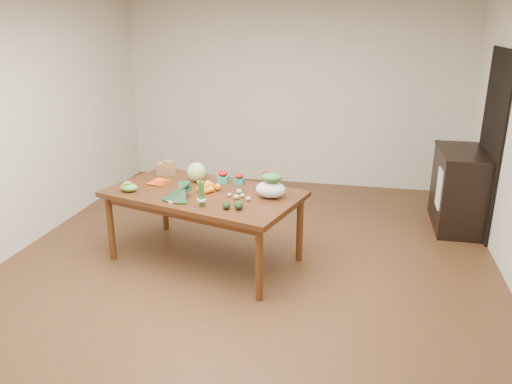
% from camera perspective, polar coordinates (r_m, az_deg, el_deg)
% --- Properties ---
extents(floor, '(6.00, 6.00, 0.00)m').
position_cam_1_polar(floor, '(5.05, -1.28, -9.01)').
color(floor, '#54301C').
rests_on(floor, ground).
extents(room_walls, '(5.02, 6.02, 2.70)m').
position_cam_1_polar(room_walls, '(4.58, -1.41, 6.08)').
color(room_walls, silver).
rests_on(room_walls, floor).
extents(dining_table, '(2.11, 1.53, 0.75)m').
position_cam_1_polar(dining_table, '(5.15, -5.87, -3.92)').
color(dining_table, '#4B2211').
rests_on(dining_table, floor).
extents(doorway_dark, '(0.02, 1.00, 2.10)m').
position_cam_1_polar(doorway_dark, '(6.25, 25.21, 4.97)').
color(doorway_dark, black).
rests_on(doorway_dark, floor).
extents(cabinet, '(0.52, 1.02, 0.94)m').
position_cam_1_polar(cabinet, '(6.42, 22.09, 0.32)').
color(cabinet, black).
rests_on(cabinet, floor).
extents(dish_towel, '(0.02, 0.28, 0.45)m').
position_cam_1_polar(dish_towel, '(6.09, 20.19, 0.38)').
color(dish_towel, white).
rests_on(dish_towel, cabinet).
extents(paper_bag, '(0.27, 0.24, 0.16)m').
position_cam_1_polar(paper_bag, '(5.61, -10.32, 2.74)').
color(paper_bag, brown).
rests_on(paper_bag, dining_table).
extents(cabbage, '(0.20, 0.20, 0.20)m').
position_cam_1_polar(cabbage, '(5.32, -6.81, 2.27)').
color(cabbage, '#A4CD76').
rests_on(cabbage, dining_table).
extents(strawberry_basket_a, '(0.13, 0.13, 0.10)m').
position_cam_1_polar(strawberry_basket_a, '(5.29, -3.79, 1.64)').
color(strawberry_basket_a, red).
rests_on(strawberry_basket_a, dining_table).
extents(strawberry_basket_b, '(0.12, 0.12, 0.09)m').
position_cam_1_polar(strawberry_basket_b, '(5.22, -1.93, 1.41)').
color(strawberry_basket_b, '#AD140B').
rests_on(strawberry_basket_b, dining_table).
extents(orange_a, '(0.07, 0.07, 0.07)m').
position_cam_1_polar(orange_a, '(5.13, -5.52, 0.93)').
color(orange_a, '#FF5F0F').
rests_on(orange_a, dining_table).
extents(orange_b, '(0.07, 0.07, 0.07)m').
position_cam_1_polar(orange_b, '(5.10, -5.22, 0.80)').
color(orange_b, orange).
rests_on(orange_b, dining_table).
extents(orange_c, '(0.07, 0.07, 0.07)m').
position_cam_1_polar(orange_c, '(5.03, -4.42, 0.58)').
color(orange_c, orange).
rests_on(orange_c, dining_table).
extents(mandarin_cluster, '(0.22, 0.22, 0.09)m').
position_cam_1_polar(mandarin_cluster, '(4.99, -5.71, 0.48)').
color(mandarin_cluster, orange).
rests_on(mandarin_cluster, dining_table).
extents(carrots, '(0.28, 0.30, 0.03)m').
position_cam_1_polar(carrots, '(5.33, -10.72, 1.09)').
color(carrots, '#FF5215').
rests_on(carrots, dining_table).
extents(snap_pea_bag, '(0.18, 0.13, 0.08)m').
position_cam_1_polar(snap_pea_bag, '(5.15, -14.32, 0.51)').
color(snap_pea_bag, '#6AA638').
rests_on(snap_pea_bag, dining_table).
extents(kale_bunch, '(0.42, 0.47, 0.16)m').
position_cam_1_polar(kale_bunch, '(4.79, -9.03, -0.04)').
color(kale_bunch, black).
rests_on(kale_bunch, dining_table).
extents(asparagus_bundle, '(0.11, 0.13, 0.26)m').
position_cam_1_polar(asparagus_bundle, '(4.59, -6.26, -0.17)').
color(asparagus_bundle, '#4B833C').
rests_on(asparagus_bundle, dining_table).
extents(potato_a, '(0.05, 0.04, 0.04)m').
position_cam_1_polar(potato_a, '(4.85, -3.05, -0.33)').
color(potato_a, tan).
rests_on(potato_a, dining_table).
extents(potato_b, '(0.06, 0.05, 0.05)m').
position_cam_1_polar(potato_b, '(4.78, -2.26, -0.55)').
color(potato_b, tan).
rests_on(potato_b, dining_table).
extents(potato_c, '(0.05, 0.04, 0.04)m').
position_cam_1_polar(potato_c, '(4.82, -1.59, -0.42)').
color(potato_c, tan).
rests_on(potato_c, dining_table).
extents(potato_d, '(0.06, 0.05, 0.05)m').
position_cam_1_polar(potato_d, '(4.93, -1.93, 0.07)').
color(potato_d, tan).
rests_on(potato_d, dining_table).
extents(potato_e, '(0.05, 0.05, 0.04)m').
position_cam_1_polar(potato_e, '(4.73, -0.90, -0.77)').
color(potato_e, tan).
rests_on(potato_e, dining_table).
extents(avocado_a, '(0.10, 0.12, 0.07)m').
position_cam_1_polar(avocado_a, '(4.54, -3.41, -1.52)').
color(avocado_a, black).
rests_on(avocado_a, dining_table).
extents(avocado_b, '(0.11, 0.13, 0.08)m').
position_cam_1_polar(avocado_b, '(4.52, -1.99, -1.51)').
color(avocado_b, black).
rests_on(avocado_b, dining_table).
extents(salad_bag, '(0.34, 0.29, 0.23)m').
position_cam_1_polar(salad_bag, '(4.80, 1.68, 0.65)').
color(salad_bag, silver).
rests_on(salad_bag, dining_table).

